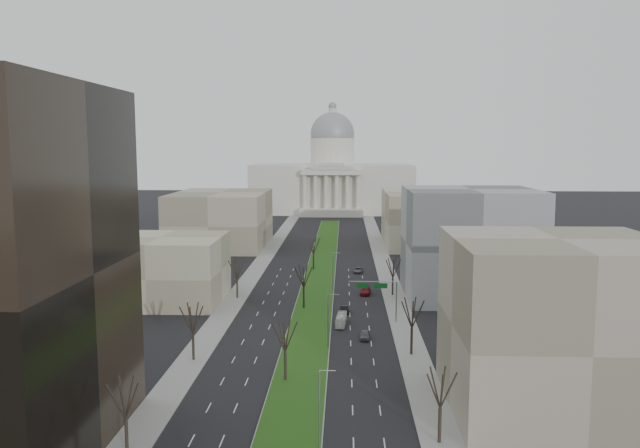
% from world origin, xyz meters
% --- Properties ---
extents(ground, '(600.00, 600.00, 0.00)m').
position_xyz_m(ground, '(0.00, 120.00, 0.00)').
color(ground, black).
rests_on(ground, ground).
extents(median, '(8.00, 222.03, 0.20)m').
position_xyz_m(median, '(0.00, 118.99, 0.10)').
color(median, '#999993').
rests_on(median, ground).
extents(sidewalk_left, '(5.00, 330.00, 0.15)m').
position_xyz_m(sidewalk_left, '(-17.50, 95.00, 0.07)').
color(sidewalk_left, gray).
rests_on(sidewalk_left, ground).
extents(sidewalk_right, '(5.00, 330.00, 0.15)m').
position_xyz_m(sidewalk_right, '(17.50, 95.00, 0.07)').
color(sidewalk_right, gray).
rests_on(sidewalk_right, ground).
extents(capitol, '(80.00, 46.00, 55.00)m').
position_xyz_m(capitol, '(0.00, 269.59, 16.31)').
color(capitol, beige).
rests_on(capitol, ground).
extents(building_beige_left, '(26.00, 22.00, 14.00)m').
position_xyz_m(building_beige_left, '(-33.00, 85.00, 7.00)').
color(building_beige_left, gray).
rests_on(building_beige_left, ground).
extents(building_tan_right, '(26.00, 24.00, 22.00)m').
position_xyz_m(building_tan_right, '(33.00, 32.00, 11.00)').
color(building_tan_right, gray).
rests_on(building_tan_right, ground).
extents(building_grey_right, '(28.00, 26.00, 24.00)m').
position_xyz_m(building_grey_right, '(34.00, 92.00, 12.00)').
color(building_grey_right, slate).
rests_on(building_grey_right, ground).
extents(building_far_left, '(30.00, 40.00, 18.00)m').
position_xyz_m(building_far_left, '(-35.00, 160.00, 9.00)').
color(building_far_left, gray).
rests_on(building_far_left, ground).
extents(building_far_right, '(30.00, 40.00, 18.00)m').
position_xyz_m(building_far_right, '(35.00, 165.00, 9.00)').
color(building_far_right, gray).
rests_on(building_far_right, ground).
extents(tree_left_near, '(5.10, 5.10, 9.18)m').
position_xyz_m(tree_left_near, '(-17.20, 18.00, 6.61)').
color(tree_left_near, black).
rests_on(tree_left_near, ground).
extents(tree_left_mid, '(5.40, 5.40, 9.72)m').
position_xyz_m(tree_left_mid, '(-17.20, 48.00, 7.00)').
color(tree_left_mid, black).
rests_on(tree_left_mid, ground).
extents(tree_left_far, '(5.28, 5.28, 9.50)m').
position_xyz_m(tree_left_far, '(-17.20, 88.00, 6.84)').
color(tree_left_far, black).
rests_on(tree_left_far, ground).
extents(tree_right_near, '(5.16, 5.16, 9.29)m').
position_xyz_m(tree_right_near, '(17.20, 22.00, 6.69)').
color(tree_right_near, black).
rests_on(tree_right_near, ground).
extents(tree_right_mid, '(5.52, 5.52, 9.94)m').
position_xyz_m(tree_right_mid, '(17.20, 52.00, 7.16)').
color(tree_right_mid, black).
rests_on(tree_right_mid, ground).
extents(tree_right_far, '(5.04, 5.04, 9.07)m').
position_xyz_m(tree_right_far, '(17.20, 92.00, 6.53)').
color(tree_right_far, black).
rests_on(tree_right_far, ground).
extents(tree_median_a, '(5.40, 5.40, 9.72)m').
position_xyz_m(tree_median_a, '(-2.00, 40.00, 7.00)').
color(tree_median_a, black).
rests_on(tree_median_a, ground).
extents(tree_median_b, '(5.40, 5.40, 9.72)m').
position_xyz_m(tree_median_b, '(-2.00, 80.00, 7.00)').
color(tree_median_b, black).
rests_on(tree_median_b, ground).
extents(tree_median_c, '(5.40, 5.40, 9.72)m').
position_xyz_m(tree_median_c, '(-2.00, 120.00, 7.00)').
color(tree_median_c, black).
rests_on(tree_median_c, ground).
extents(streetlamp_median_a, '(1.90, 0.20, 9.16)m').
position_xyz_m(streetlamp_median_a, '(3.76, 20.00, 4.81)').
color(streetlamp_median_a, gray).
rests_on(streetlamp_median_a, ground).
extents(streetlamp_median_b, '(1.90, 0.20, 9.16)m').
position_xyz_m(streetlamp_median_b, '(3.76, 55.00, 4.81)').
color(streetlamp_median_b, gray).
rests_on(streetlamp_median_b, ground).
extents(streetlamp_median_c, '(1.90, 0.20, 9.16)m').
position_xyz_m(streetlamp_median_c, '(3.76, 95.00, 4.81)').
color(streetlamp_median_c, gray).
rests_on(streetlamp_median_c, ground).
extents(mast_arm_signs, '(9.12, 0.24, 8.09)m').
position_xyz_m(mast_arm_signs, '(13.49, 70.03, 6.11)').
color(mast_arm_signs, gray).
rests_on(mast_arm_signs, ground).
extents(car_grey_near, '(1.85, 4.28, 1.44)m').
position_xyz_m(car_grey_near, '(10.01, 60.01, 0.72)').
color(car_grey_near, '#54565C').
rests_on(car_grey_near, ground).
extents(car_black, '(1.95, 4.24, 1.35)m').
position_xyz_m(car_black, '(6.45, 76.92, 0.67)').
color(car_black, black).
rests_on(car_black, ground).
extents(car_red, '(2.74, 5.59, 1.57)m').
position_xyz_m(car_red, '(11.13, 93.03, 0.78)').
color(car_red, maroon).
rests_on(car_red, ground).
extents(car_grey_far, '(2.67, 5.03, 1.35)m').
position_xyz_m(car_grey_far, '(10.04, 117.27, 0.67)').
color(car_grey_far, '#555A5E').
rests_on(car_grey_far, ground).
extents(box_van, '(2.15, 7.35, 2.02)m').
position_xyz_m(box_van, '(5.81, 68.44, 1.01)').
color(box_van, white).
rests_on(box_van, ground).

